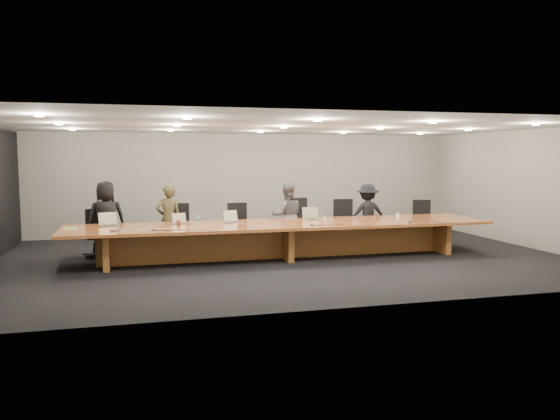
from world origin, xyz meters
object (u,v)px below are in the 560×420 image
object	(u,v)px
chair_mid_left	(240,226)
paper_cup_near	(325,219)
mic_center	(312,225)
amber_mug	(179,223)
mic_left	(154,230)
chair_left	(178,228)
paper_cup_far	(398,216)
chair_mid_right	(303,222)
chair_far_left	(97,233)
person_c	(287,216)
person_d	(367,214)
laptop_b	(181,219)
av_box	(117,230)
chair_far_right	(423,221)
water_bottle	(198,220)
person_a	(106,219)
conference_table	(284,234)
person_b	(169,219)
laptop_d	(312,213)
chair_right	(345,222)
laptop_c	(233,217)
laptop_a	(110,219)
mic_right	(410,222)

from	to	relation	value
chair_mid_left	paper_cup_near	distance (m)	2.02
mic_center	amber_mug	bearing A→B (deg)	165.09
chair_mid_left	mic_left	world-z (taller)	chair_mid_left
chair_left	paper_cup_far	world-z (taller)	chair_left
chair_mid_right	amber_mug	xyz separation A→B (m)	(-3.04, -1.19, 0.21)
chair_far_left	person_c	distance (m)	4.27
person_d	person_c	bearing A→B (deg)	8.29
laptop_b	chair_mid_left	bearing A→B (deg)	13.48
person_d	av_box	world-z (taller)	person_d
chair_far_right	paper_cup_near	size ratio (longest dim) A/B	13.46
chair_mid_left	chair_mid_right	world-z (taller)	chair_mid_right
chair_mid_right	water_bottle	size ratio (longest dim) A/B	6.13
amber_mug	paper_cup_far	distance (m)	5.00
person_a	laptop_b	bearing A→B (deg)	143.98
paper_cup_near	av_box	xyz separation A→B (m)	(-4.42, -0.61, -0.02)
conference_table	mic_center	distance (m)	0.76
person_b	laptop_d	size ratio (longest dim) A/B	4.18
chair_right	person_a	bearing A→B (deg)	-169.63
laptop_c	mic_center	world-z (taller)	laptop_c
chair_far_left	paper_cup_near	xyz separation A→B (m)	(4.88, -0.93, 0.27)
laptop_b	laptop_c	distance (m)	1.10
av_box	chair_mid_right	bearing A→B (deg)	41.00
person_c	person_d	size ratio (longest dim) A/B	1.03
chair_right	water_bottle	xyz separation A→B (m)	(-3.68, -1.02, 0.28)
mic_left	paper_cup_near	bearing A→B (deg)	11.93
laptop_a	laptop_d	distance (m)	4.32
conference_table	mic_left	world-z (taller)	mic_left
conference_table	chair_mid_right	xyz separation A→B (m)	(0.84, 1.34, 0.07)
chair_far_left	laptop_c	bearing A→B (deg)	-28.29
chair_far_left	person_a	world-z (taller)	person_a
mic_right	conference_table	bearing A→B (deg)	166.63
laptop_a	mic_right	world-z (taller)	laptop_a
conference_table	chair_mid_right	bearing A→B (deg)	58.04
chair_far_right	mic_left	size ratio (longest dim) A/B	9.24
chair_far_left	person_b	distance (m)	1.54
chair_far_right	person_c	bearing A→B (deg)	-160.01
chair_far_right	person_d	distance (m)	1.54
person_b	person_d	distance (m)	4.83
chair_far_left	mic_right	xyz separation A→B (m)	(6.50, -1.80, 0.24)
paper_cup_near	chair_mid_left	bearing A→B (deg)	149.82
paper_cup_far	laptop_b	bearing A→B (deg)	179.22
chair_mid_right	chair_far_right	distance (m)	3.18
chair_mid_right	mic_right	bearing A→B (deg)	-60.50
laptop_a	water_bottle	size ratio (longest dim) A/B	1.89
conference_table	chair_right	distance (m)	2.25
paper_cup_near	av_box	distance (m)	4.46
person_b	person_a	bearing A→B (deg)	-10.65
water_bottle	mic_left	world-z (taller)	water_bottle
chair_far_right	chair_mid_right	bearing A→B (deg)	-162.49
chair_far_left	person_a	xyz separation A→B (m)	(0.20, -0.00, 0.30)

